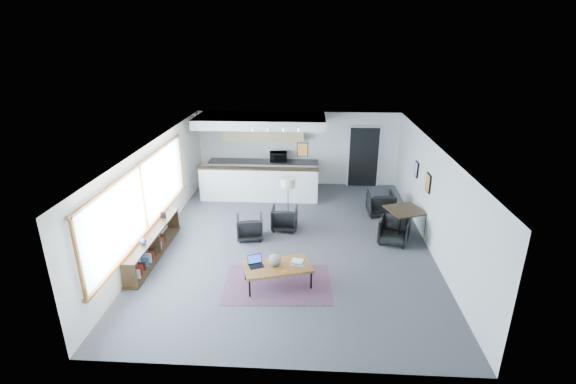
# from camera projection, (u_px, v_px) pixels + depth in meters

# --- Properties ---
(room) EXTENTS (7.02, 9.02, 2.62)m
(room) POSITION_uv_depth(u_px,v_px,m) (292.00, 195.00, 10.52)
(room) COLOR #474749
(room) RESTS_ON ground
(window) EXTENTS (0.10, 5.95, 1.66)m
(window) POSITION_uv_depth(u_px,v_px,m) (143.00, 199.00, 9.82)
(window) COLOR #8CBFFF
(window) RESTS_ON room
(console) EXTENTS (0.35, 3.00, 0.80)m
(console) POSITION_uv_depth(u_px,v_px,m) (153.00, 245.00, 10.07)
(console) COLOR #312111
(console) RESTS_ON floor
(kitchenette) EXTENTS (4.20, 1.96, 2.60)m
(kitchenette) POSITION_uv_depth(u_px,v_px,m) (262.00, 152.00, 14.02)
(kitchenette) COLOR white
(kitchenette) RESTS_ON floor
(doorway) EXTENTS (1.10, 0.12, 2.15)m
(doorway) POSITION_uv_depth(u_px,v_px,m) (363.00, 156.00, 14.60)
(doorway) COLOR black
(doorway) RESTS_ON room
(track_light) EXTENTS (1.60, 0.07, 0.15)m
(track_light) POSITION_uv_depth(u_px,v_px,m) (275.00, 128.00, 12.17)
(track_light) COLOR silver
(track_light) RESTS_ON room
(wall_art_lower) EXTENTS (0.03, 0.38, 0.48)m
(wall_art_lower) POSITION_uv_depth(u_px,v_px,m) (428.00, 183.00, 10.61)
(wall_art_lower) COLOR black
(wall_art_lower) RESTS_ON room
(wall_art_upper) EXTENTS (0.03, 0.34, 0.44)m
(wall_art_upper) POSITION_uv_depth(u_px,v_px,m) (416.00, 169.00, 11.84)
(wall_art_upper) COLOR black
(wall_art_upper) RESTS_ON room
(kilim_rug) EXTENTS (2.39, 1.71, 0.01)m
(kilim_rug) POSITION_uv_depth(u_px,v_px,m) (278.00, 284.00, 9.08)
(kilim_rug) COLOR #533040
(kilim_rug) RESTS_ON floor
(coffee_table) EXTENTS (1.59, 1.15, 0.47)m
(coffee_table) POSITION_uv_depth(u_px,v_px,m) (277.00, 267.00, 8.93)
(coffee_table) COLOR brown
(coffee_table) RESTS_ON floor
(laptop) EXTENTS (0.38, 0.35, 0.22)m
(laptop) POSITION_uv_depth(u_px,v_px,m) (255.00, 262.00, 8.92)
(laptop) COLOR black
(laptop) RESTS_ON coffee_table
(ceramic_pot) EXTENTS (0.27, 0.27, 0.27)m
(ceramic_pot) POSITION_uv_depth(u_px,v_px,m) (275.00, 260.00, 8.87)
(ceramic_pot) COLOR gray
(ceramic_pot) RESTS_ON coffee_table
(book_stack) EXTENTS (0.33, 0.28, 0.09)m
(book_stack) POSITION_uv_depth(u_px,v_px,m) (298.00, 262.00, 8.96)
(book_stack) COLOR silver
(book_stack) RESTS_ON coffee_table
(coaster) EXTENTS (0.11, 0.11, 0.01)m
(coaster) POSITION_uv_depth(u_px,v_px,m) (284.00, 271.00, 8.69)
(coaster) COLOR #E5590C
(coaster) RESTS_ON coffee_table
(armchair_left) EXTENTS (0.76, 0.73, 0.69)m
(armchair_left) POSITION_uv_depth(u_px,v_px,m) (250.00, 226.00, 11.01)
(armchair_left) COLOR black
(armchair_left) RESTS_ON floor
(armchair_right) EXTENTS (0.71, 0.67, 0.71)m
(armchair_right) POSITION_uv_depth(u_px,v_px,m) (284.00, 217.00, 11.54)
(armchair_right) COLOR black
(armchair_right) RESTS_ON floor
(floor_lamp) EXTENTS (0.42, 0.42, 1.41)m
(floor_lamp) POSITION_uv_depth(u_px,v_px,m) (288.00, 184.00, 11.46)
(floor_lamp) COLOR black
(floor_lamp) RESTS_ON floor
(dining_table) EXTENTS (1.16, 1.16, 0.75)m
(dining_table) POSITION_uv_depth(u_px,v_px,m) (405.00, 212.00, 11.05)
(dining_table) COLOR #312111
(dining_table) RESTS_ON floor
(dining_chair_near) EXTENTS (0.78, 0.75, 0.64)m
(dining_chair_near) POSITION_uv_depth(u_px,v_px,m) (394.00, 231.00, 10.79)
(dining_chair_near) COLOR black
(dining_chair_near) RESTS_ON floor
(dining_chair_far) EXTENTS (0.67, 0.63, 0.66)m
(dining_chair_far) POSITION_uv_depth(u_px,v_px,m) (380.00, 204.00, 12.46)
(dining_chair_far) COLOR black
(dining_chair_far) RESTS_ON floor
(microwave) EXTENTS (0.62, 0.38, 0.40)m
(microwave) POSITION_uv_depth(u_px,v_px,m) (278.00, 156.00, 14.49)
(microwave) COLOR black
(microwave) RESTS_ON kitchenette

